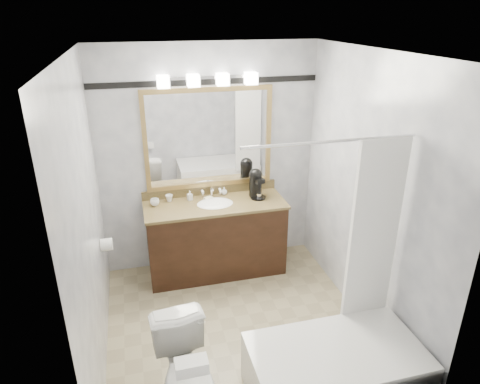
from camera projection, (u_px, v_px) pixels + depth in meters
name	position (u px, v px, depth m)	size (l,w,h in m)	color
room	(238.00, 209.00, 3.57)	(2.42, 2.62, 2.52)	gray
vanity	(216.00, 236.00, 4.79)	(1.53, 0.58, 0.97)	black
mirror	(209.00, 139.00, 4.61)	(1.40, 0.04, 1.10)	#AB894D
vanity_light_bar	(208.00, 80.00, 4.31)	(1.02, 0.14, 0.12)	silver
accent_stripe	(207.00, 82.00, 4.39)	(2.40, 0.01, 0.06)	black
bathtub	(337.00, 364.00, 3.28)	(1.30, 0.75, 1.96)	white
tp_roll	(107.00, 245.00, 4.11)	(0.12, 0.12, 0.11)	white
toilet	(188.00, 377.00, 3.06)	(0.40, 0.71, 0.72)	white
tissue_box	(192.00, 366.00, 2.63)	(0.20, 0.11, 0.08)	white
coffee_maker	(256.00, 183.00, 4.73)	(0.17, 0.21, 0.33)	black
cup_left	(155.00, 202.00, 4.57)	(0.10, 0.10, 0.08)	white
cup_right	(169.00, 198.00, 4.67)	(0.08, 0.08, 0.07)	white
soap_bottle_a	(190.00, 195.00, 4.69)	(0.05, 0.05, 0.11)	white
soap_bottle_b	(224.00, 191.00, 4.84)	(0.07, 0.07, 0.09)	white
soap_bar	(208.00, 198.00, 4.72)	(0.09, 0.06, 0.03)	beige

